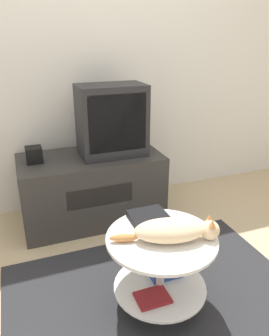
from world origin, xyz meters
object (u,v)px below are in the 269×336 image
at_px(cat, 174,230).
at_px(speaker, 34,155).
at_px(tv, 112,121).
at_px(dvd_box, 149,219).

bearing_deg(cat, speaker, 132.55).
relative_size(tv, cat, 1.00).
height_order(tv, cat, tv).
height_order(tv, dvd_box, tv).
bearing_deg(dvd_box, speaker, 118.57).
bearing_deg(dvd_box, cat, -76.86).
distance_m(tv, dvd_box, 0.97).
distance_m(tv, cat, 1.15).
relative_size(dvd_box, cat, 0.38).
xyz_separation_m(tv, cat, (-0.03, -1.11, -0.29)).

